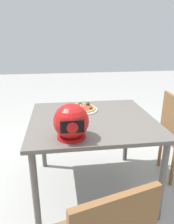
{
  "coord_description": "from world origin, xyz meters",
  "views": [
    {
      "loc": [
        0.28,
        1.73,
        1.44
      ],
      "look_at": [
        0.03,
        -0.11,
        0.77
      ],
      "focal_mm": 34.1,
      "sensor_mm": 36.0,
      "label": 1
    }
  ],
  "objects": [
    {
      "name": "pizza_plate",
      "position": [
        0.06,
        -0.22,
        0.76
      ],
      "size": [
        0.3,
        0.3,
        0.01
      ],
      "primitive_type": "cylinder",
      "color": "white",
      "rests_on": "dining_table"
    },
    {
      "name": "ground_plane",
      "position": [
        0.0,
        0.0,
        0.0
      ],
      "size": [
        14.0,
        14.0,
        0.0
      ],
      "primitive_type": "plane",
      "color": "#9E9E99"
    },
    {
      "name": "pizza",
      "position": [
        0.06,
        -0.22,
        0.78
      ],
      "size": [
        0.25,
        0.25,
        0.05
      ],
      "color": "tan",
      "rests_on": "pizza_plate"
    },
    {
      "name": "dining_table",
      "position": [
        0.0,
        0.0,
        0.67
      ],
      "size": [
        1.09,
        1.02,
        0.75
      ],
      "color": "#5B5651",
      "rests_on": "ground"
    },
    {
      "name": "motorcycle_helmet",
      "position": [
        0.21,
        0.36,
        0.87
      ],
      "size": [
        0.25,
        0.25,
        0.25
      ],
      "color": "#B21414",
      "rests_on": "dining_table"
    }
  ]
}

